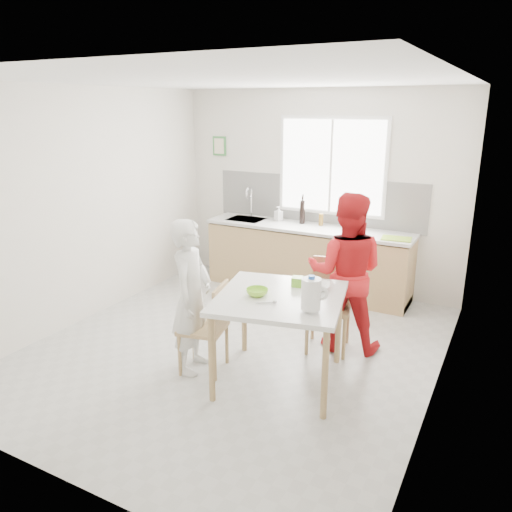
{
  "coord_description": "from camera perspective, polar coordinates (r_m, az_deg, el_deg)",
  "views": [
    {
      "loc": [
        2.44,
        -4.14,
        2.48
      ],
      "look_at": [
        0.14,
        0.2,
        0.99
      ],
      "focal_mm": 35.0,
      "sensor_mm": 36.0,
      "label": 1
    }
  ],
  "objects": [
    {
      "name": "ground",
      "position": [
        5.41,
        -2.31,
        -10.44
      ],
      "size": [
        4.5,
        4.5,
        0.0
      ],
      "primitive_type": "plane",
      "color": "#B7B7B2",
      "rests_on": "ground"
    },
    {
      "name": "room_shell",
      "position": [
        4.88,
        -2.54,
        7.0
      ],
      "size": [
        4.5,
        4.5,
        4.5
      ],
      "color": "silver",
      "rests_on": "ground"
    },
    {
      "name": "window",
      "position": [
        6.8,
        8.63,
        10.1
      ],
      "size": [
        1.5,
        0.06,
        1.3
      ],
      "color": "white",
      "rests_on": "room_shell"
    },
    {
      "name": "backsplash",
      "position": [
        6.95,
        6.93,
        6.35
      ],
      "size": [
        3.0,
        0.02,
        0.65
      ],
      "primitive_type": "cube",
      "color": "white",
      "rests_on": "room_shell"
    },
    {
      "name": "picture_frame",
      "position": [
        7.54,
        -4.21,
        12.42
      ],
      "size": [
        0.22,
        0.03,
        0.28
      ],
      "color": "#3D8741",
      "rests_on": "room_shell"
    },
    {
      "name": "kitchen_counter",
      "position": [
        6.88,
        5.79,
        -0.65
      ],
      "size": [
        2.84,
        0.64,
        1.37
      ],
      "color": "tan",
      "rests_on": "ground"
    },
    {
      "name": "dining_table",
      "position": [
        4.5,
        2.77,
        -5.57
      ],
      "size": [
        1.31,
        1.31,
        0.85
      ],
      "rotation": [
        0.0,
        0.0,
        0.22
      ],
      "color": "silver",
      "rests_on": "ground"
    },
    {
      "name": "chair_left",
      "position": [
        4.79,
        -5.33,
        -7.74
      ],
      "size": [
        0.49,
        0.49,
        0.89
      ],
      "rotation": [
        0.0,
        0.0,
        -1.35
      ],
      "color": "tan",
      "rests_on": "ground"
    },
    {
      "name": "chair_far",
      "position": [
        5.29,
        8.43,
        -4.97
      ],
      "size": [
        0.53,
        0.53,
        0.96
      ],
      "rotation": [
        0.0,
        0.0,
        0.22
      ],
      "color": "tan",
      "rests_on": "ground"
    },
    {
      "name": "person_white",
      "position": [
        4.75,
        -7.36,
        -4.63
      ],
      "size": [
        0.47,
        0.61,
        1.5
      ],
      "primitive_type": "imported",
      "rotation": [
        0.0,
        0.0,
        1.79
      ],
      "color": "white",
      "rests_on": "ground"
    },
    {
      "name": "person_red",
      "position": [
        5.2,
        10.22,
        -1.89
      ],
      "size": [
        0.92,
        0.79,
        1.66
      ],
      "primitive_type": "imported",
      "rotation": [
        0.0,
        0.0,
        3.36
      ],
      "color": "red",
      "rests_on": "ground"
    },
    {
      "name": "bowl_green",
      "position": [
        4.46,
        0.13,
        -4.15
      ],
      "size": [
        0.24,
        0.24,
        0.06
      ],
      "primitive_type": "imported",
      "rotation": [
        0.0,
        0.0,
        0.22
      ],
      "color": "#8FD731",
      "rests_on": "dining_table"
    },
    {
      "name": "bowl_white",
      "position": [
        4.64,
        7.1,
        -3.46
      ],
      "size": [
        0.27,
        0.27,
        0.06
      ],
      "primitive_type": "imported",
      "rotation": [
        0.0,
        0.0,
        0.22
      ],
      "color": "white",
      "rests_on": "dining_table"
    },
    {
      "name": "milk_jug",
      "position": [
        4.1,
        6.38,
        -4.3
      ],
      "size": [
        0.23,
        0.16,
        0.29
      ],
      "rotation": [
        0.0,
        0.0,
        0.22
      ],
      "color": "white",
      "rests_on": "dining_table"
    },
    {
      "name": "green_box",
      "position": [
        4.69,
        4.74,
        -2.93
      ],
      "size": [
        0.12,
        0.12,
        0.09
      ],
      "primitive_type": "cube",
      "rotation": [
        0.0,
        0.0,
        0.22
      ],
      "color": "#6AB329",
      "rests_on": "dining_table"
    },
    {
      "name": "spoon",
      "position": [
        4.29,
        1.08,
        -5.35
      ],
      "size": [
        0.14,
        0.1,
        0.01
      ],
      "primitive_type": "cylinder",
      "rotation": [
        0.0,
        1.57,
        0.57
      ],
      "color": "#A5A5AA",
      "rests_on": "dining_table"
    },
    {
      "name": "cutting_board",
      "position": [
        6.29,
        15.75,
        1.93
      ],
      "size": [
        0.38,
        0.29,
        0.01
      ],
      "primitive_type": "cube",
      "rotation": [
        0.0,
        0.0,
        0.13
      ],
      "color": "#8BB82A",
      "rests_on": "kitchen_counter"
    },
    {
      "name": "wine_bottle_a",
      "position": [
        6.89,
        5.35,
        5.08
      ],
      "size": [
        0.07,
        0.07,
        0.32
      ],
      "primitive_type": "cylinder",
      "color": "black",
      "rests_on": "kitchen_counter"
    },
    {
      "name": "wine_bottle_b",
      "position": [
        6.85,
        5.3,
        4.94
      ],
      "size": [
        0.07,
        0.07,
        0.3
      ],
      "primitive_type": "cylinder",
      "color": "black",
      "rests_on": "kitchen_counter"
    },
    {
      "name": "jar_amber",
      "position": [
        6.78,
        7.43,
        4.14
      ],
      "size": [
        0.06,
        0.06,
        0.16
      ],
      "primitive_type": "cylinder",
      "color": "brown",
      "rests_on": "kitchen_counter"
    },
    {
      "name": "soap_bottle",
      "position": [
        7.03,
        2.6,
        4.88
      ],
      "size": [
        0.12,
        0.12,
        0.2
      ],
      "primitive_type": "imported",
      "rotation": [
        0.0,
        0.0,
        -0.4
      ],
      "color": "#999999",
      "rests_on": "kitchen_counter"
    }
  ]
}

